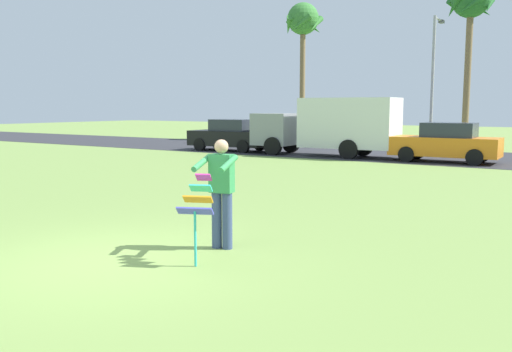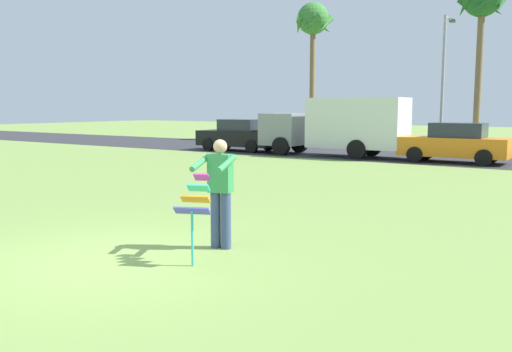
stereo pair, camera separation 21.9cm
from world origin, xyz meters
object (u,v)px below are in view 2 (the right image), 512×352
Objects in this scene: parked_car_orange at (455,143)px; streetlight_pole at (444,73)px; parked_car_black at (239,136)px; kite_held at (195,203)px; palm_tree_right_near at (482,5)px; parked_truck_grey_van at (340,125)px; palm_tree_left_near at (313,25)px; person_kite_flyer at (220,189)px.

streetlight_pole is at bearing 108.85° from parked_car_orange.
kite_held is at bearing -56.11° from parked_car_black.
palm_tree_right_near is 1.31× the size of streetlight_pole.
parked_car_orange is at bearing -0.00° from parked_car_black.
parked_car_black is 10.62m from parked_car_orange.
streetlight_pole is at bearing 97.33° from kite_held.
parked_car_orange is (-0.56, 16.64, -0.10)m from kite_held.
parked_car_orange reaches higher than kite_held.
parked_truck_grey_van is 1.60× the size of parked_car_orange.
parked_car_orange is at bearing -71.15° from streetlight_pole.
palm_tree_right_near reaches higher than parked_truck_grey_van.
palm_tree_left_near is (-12.02, 10.42, 6.86)m from parked_car_orange.
palm_tree_left_near is at bearing 97.62° from parked_car_black.
streetlight_pole is (8.08, 7.45, 3.22)m from parked_car_black.
parked_truck_grey_van is 8.27m from streetlight_pole.
parked_car_black is 0.63× the size of parked_truck_grey_van.
palm_tree_left_near is at bearing 175.37° from palm_tree_right_near.
streetlight_pole reaches higher than parked_car_black.
person_kite_flyer is at bearing 103.54° from kite_held.
streetlight_pole is at bearing 42.69° from parked_car_black.
palm_tree_left_near reaches higher than parked_truck_grey_van.
palm_tree_right_near is at bearing 68.43° from parked_truck_grey_van.
parked_car_black is (-11.18, 16.64, -0.10)m from kite_held.
parked_car_orange is at bearing 91.28° from person_kite_flyer.
streetlight_pole is (-3.10, 24.09, 3.13)m from kite_held.
kite_held is at bearing -71.49° from parked_truck_grey_van.
person_kite_flyer is at bearing -86.40° from palm_tree_right_near.
kite_held is 27.12m from palm_tree_right_near.
person_kite_flyer is 29.75m from palm_tree_left_near.
kite_held is 0.18× the size of streetlight_pole.
palm_tree_right_near is (9.38, 9.55, 6.92)m from parked_car_black.
palm_tree_right_near reaches higher than parked_car_black.
palm_tree_right_near is at bearing -4.63° from palm_tree_left_near.
parked_car_black and parked_car_orange have the same top height.
person_kite_flyer is 0.19× the size of palm_tree_right_near.
streetlight_pole is at bearing -17.41° from palm_tree_left_near.
palm_tree_right_near is (-1.59, 25.35, 6.74)m from person_kite_flyer.
palm_tree_left_near reaches higher than parked_car_orange.
palm_tree_left_near is 10.81m from palm_tree_right_near.
parked_truck_grey_van reaches higher than person_kite_flyer.
parked_truck_grey_van is 14.01m from palm_tree_left_near.
parked_truck_grey_van is (5.61, -0.00, 0.64)m from parked_car_black.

